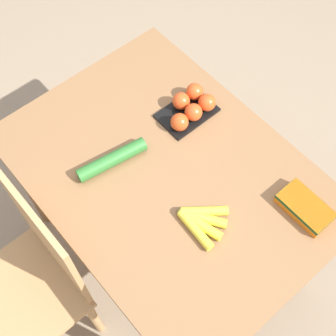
{
  "coord_description": "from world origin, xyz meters",
  "views": [
    {
      "loc": [
        -0.62,
        0.53,
        2.23
      ],
      "look_at": [
        0.0,
        0.0,
        0.8
      ],
      "focal_mm": 50.0,
      "sensor_mm": 36.0,
      "label": 1
    }
  ],
  "objects_px": {
    "carrot_bag": "(305,207)",
    "chair": "(34,281)",
    "cucumber_near": "(112,160)",
    "tomato_pack": "(190,107)",
    "banana_bunch": "(200,220)"
  },
  "relations": [
    {
      "from": "banana_bunch",
      "to": "cucumber_near",
      "type": "xyz_separation_m",
      "value": [
        0.38,
        0.08,
        0.01
      ]
    },
    {
      "from": "banana_bunch",
      "to": "carrot_bag",
      "type": "distance_m",
      "value": 0.36
    },
    {
      "from": "carrot_bag",
      "to": "chair",
      "type": "bearing_deg",
      "value": 59.31
    },
    {
      "from": "banana_bunch",
      "to": "carrot_bag",
      "type": "xyz_separation_m",
      "value": [
        -0.2,
        -0.3,
        0.01
      ]
    },
    {
      "from": "cucumber_near",
      "to": "tomato_pack",
      "type": "bearing_deg",
      "value": -92.42
    },
    {
      "from": "tomato_pack",
      "to": "cucumber_near",
      "type": "xyz_separation_m",
      "value": [
        0.02,
        0.36,
        -0.01
      ]
    },
    {
      "from": "tomato_pack",
      "to": "carrot_bag",
      "type": "distance_m",
      "value": 0.56
    },
    {
      "from": "chair",
      "to": "carrot_bag",
      "type": "distance_m",
      "value": 1.02
    },
    {
      "from": "carrot_bag",
      "to": "cucumber_near",
      "type": "relative_size",
      "value": 0.69
    },
    {
      "from": "chair",
      "to": "cucumber_near",
      "type": "relative_size",
      "value": 3.58
    },
    {
      "from": "carrot_bag",
      "to": "cucumber_near",
      "type": "xyz_separation_m",
      "value": [
        0.58,
        0.38,
        0.0
      ]
    },
    {
      "from": "chair",
      "to": "banana_bunch",
      "type": "bearing_deg",
      "value": 60.62
    },
    {
      "from": "chair",
      "to": "carrot_bag",
      "type": "bearing_deg",
      "value": 59.01
    },
    {
      "from": "chair",
      "to": "carrot_bag",
      "type": "height_order",
      "value": "chair"
    },
    {
      "from": "carrot_bag",
      "to": "tomato_pack",
      "type": "bearing_deg",
      "value": 1.85
    }
  ]
}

